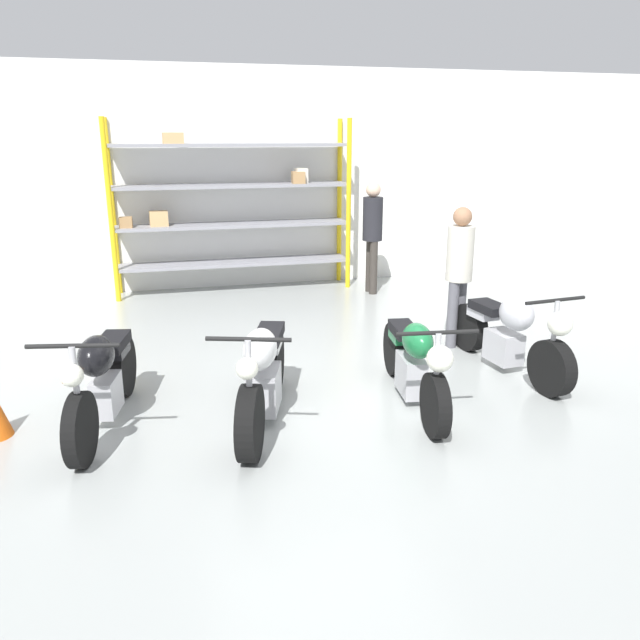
# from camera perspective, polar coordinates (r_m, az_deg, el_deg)

# --- Properties ---
(ground_plane) EXTENTS (30.00, 30.00, 0.00)m
(ground_plane) POSITION_cam_1_polar(r_m,az_deg,el_deg) (6.26, 0.92, -7.17)
(ground_plane) COLOR #9EA3A0
(back_wall) EXTENTS (30.00, 0.08, 3.60)m
(back_wall) POSITION_cam_1_polar(r_m,az_deg,el_deg) (10.77, -6.42, 12.68)
(back_wall) COLOR white
(back_wall) RESTS_ON ground_plane
(shelving_rack) EXTENTS (3.85, 0.63, 2.77)m
(shelving_rack) POSITION_cam_1_polar(r_m,az_deg,el_deg) (10.39, -8.13, 10.53)
(shelving_rack) COLOR yellow
(shelving_rack) RESTS_ON ground_plane
(motorcycle_black) EXTENTS (0.72, 1.99, 1.00)m
(motorcycle_black) POSITION_cam_1_polar(r_m,az_deg,el_deg) (5.85, -19.25, -5.03)
(motorcycle_black) COLOR black
(motorcycle_black) RESTS_ON ground_plane
(motorcycle_white) EXTENTS (0.92, 2.02, 1.02)m
(motorcycle_white) POSITION_cam_1_polar(r_m,az_deg,el_deg) (5.67, -5.24, -4.97)
(motorcycle_white) COLOR black
(motorcycle_white) RESTS_ON ground_plane
(motorcycle_green) EXTENTS (0.71, 2.05, 0.95)m
(motorcycle_green) POSITION_cam_1_polar(r_m,az_deg,el_deg) (6.07, 8.59, -3.76)
(motorcycle_green) COLOR black
(motorcycle_green) RESTS_ON ground_plane
(motorcycle_silver) EXTENTS (0.69, 2.05, 0.99)m
(motorcycle_silver) POSITION_cam_1_polar(r_m,az_deg,el_deg) (7.11, 16.94, -1.18)
(motorcycle_silver) COLOR black
(motorcycle_silver) RESTS_ON ground_plane
(person_browsing) EXTENTS (0.32, 0.32, 1.80)m
(person_browsing) POSITION_cam_1_polar(r_m,az_deg,el_deg) (10.20, 4.82, 8.36)
(person_browsing) COLOR #38332D
(person_browsing) RESTS_ON ground_plane
(person_near_rack) EXTENTS (0.44, 0.44, 1.71)m
(person_near_rack) POSITION_cam_1_polar(r_m,az_deg,el_deg) (7.70, 12.63, 4.86)
(person_near_rack) COLOR #595960
(person_near_rack) RESTS_ON ground_plane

